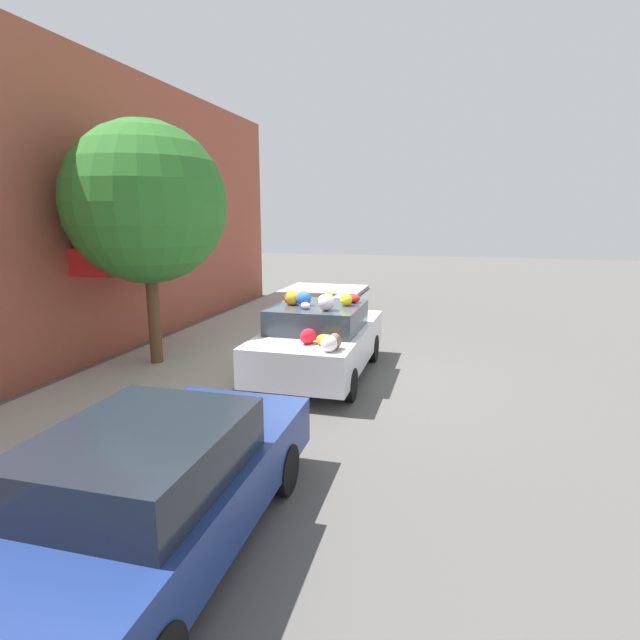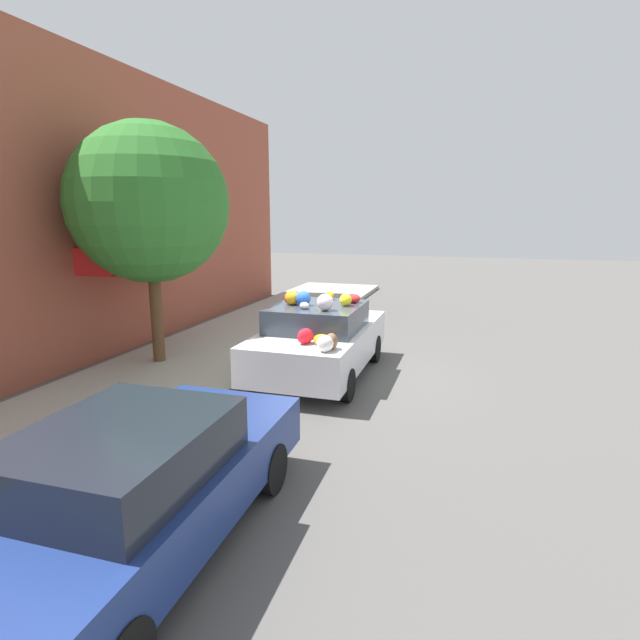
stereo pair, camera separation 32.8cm
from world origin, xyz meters
TOP-DOWN VIEW (x-y plane):
  - ground_plane at (0.00, 0.00)m, footprint 60.00×60.00m
  - sidewalk_curb at (0.00, 2.70)m, footprint 24.00×3.20m
  - building_facade at (0.02, 4.93)m, footprint 18.00×1.20m
  - street_tree at (-0.51, 3.29)m, footprint 3.08×3.08m
  - fire_hydrant at (1.76, 1.67)m, footprint 0.20×0.20m
  - art_car at (-0.05, -0.03)m, footprint 3.94×1.89m
  - parked_car_plain at (-5.57, -0.02)m, footprint 4.23×1.77m

SIDE VIEW (x-z plane):
  - ground_plane at x=0.00m, z-range 0.00..0.00m
  - sidewalk_curb at x=0.00m, z-range 0.00..0.15m
  - fire_hydrant at x=1.76m, z-range 0.14..0.84m
  - parked_car_plain at x=-5.57m, z-range 0.02..1.35m
  - art_car at x=-0.05m, z-range -0.11..1.61m
  - building_facade at x=0.02m, z-range -0.04..6.30m
  - street_tree at x=-0.51m, z-range 0.95..5.65m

